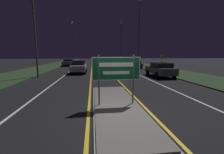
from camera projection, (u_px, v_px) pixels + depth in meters
The scene contains 21 objects.
ground_plane at pixel (119, 112), 6.09m from camera, with size 160.00×160.00×0.00m, color black.
median_island at pixel (116, 105), 6.85m from camera, with size 2.08×7.23×0.10m.
verge_left at pixel (41, 69), 24.51m from camera, with size 5.00×100.00×0.08m.
verge_right at pixel (152, 67), 26.90m from camera, with size 5.00×100.00×0.08m.
centre_line_yellow_left at pixel (92, 66), 30.46m from camera, with size 0.12×70.00×0.01m.
centre_line_yellow_right at pixel (104, 66), 30.77m from camera, with size 0.12×70.00×0.01m.
lane_line_white_left at pixel (77, 66), 30.08m from camera, with size 0.12×70.00×0.01m.
lane_line_white_right at pixel (118, 66), 31.14m from camera, with size 0.12×70.00×0.01m.
edge_line_white_left at pixel (62, 66), 29.71m from camera, with size 0.10×70.00×0.01m.
edge_line_white_right at pixel (132, 66), 31.52m from camera, with size 0.10×70.00×0.01m.
highway_sign at pixel (116, 70), 6.61m from camera, with size 2.15×0.07×2.23m.
streetlight_left_near at pixel (33, 13), 14.38m from camera, with size 0.51×0.51×10.05m.
streetlight_left_far at pixel (73, 36), 39.12m from camera, with size 0.60×0.60×10.76m.
streetlight_right_near at pixel (139, 28), 23.46m from camera, with size 0.47×0.47×10.83m.
streetlight_right_far at pixel (121, 38), 38.77m from camera, with size 0.49×0.49×10.60m.
car_receding_0 at pixel (160, 69), 15.80m from camera, with size 1.98×4.10×1.47m.
car_receding_1 at pixel (134, 64), 25.63m from camera, with size 1.91×4.12×1.29m.
car_receding_2 at pixel (108, 61), 33.54m from camera, with size 1.91×4.09×1.47m.
car_approaching_0 at pixel (79, 67), 18.94m from camera, with size 1.87×4.21×1.56m.
car_approaching_1 at pixel (68, 62), 30.81m from camera, with size 1.99×4.71×1.35m.
warning_sign at pixel (162, 60), 21.22m from camera, with size 0.60×0.06×2.34m.
Camera 1 is at (-1.03, -5.73, 2.33)m, focal length 24.00 mm.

